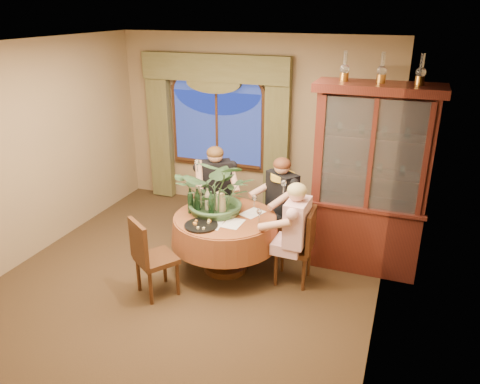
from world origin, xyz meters
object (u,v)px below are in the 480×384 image
(chair_right, at_px, (293,246))
(olive_bowl, at_px, (230,215))
(chair_front_left, at_px, (156,257))
(wine_bottle_0, at_px, (190,201))
(oil_lamp_right, at_px, (421,69))
(person_scarf, at_px, (282,205))
(person_pink, at_px, (296,236))
(oil_lamp_left, at_px, (345,66))
(wine_bottle_5, at_px, (211,204))
(wine_bottle_3, at_px, (208,201))
(person_back, at_px, (216,193))
(chair_back, at_px, (216,205))
(wine_bottle_1, at_px, (199,198))
(chair_back_right, at_px, (278,219))
(china_cabinet, at_px, (370,181))
(oil_lamp_center, at_px, (382,68))
(centerpiece_plant, at_px, (219,164))
(wine_bottle_4, at_px, (208,196))
(dining_table, at_px, (225,243))
(wine_bottle_2, at_px, (197,201))
(stoneware_vase, at_px, (221,202))

(chair_right, relative_size, olive_bowl, 5.70)
(chair_front_left, bearing_deg, wine_bottle_0, 117.06)
(oil_lamp_right, xyz_separation_m, person_scarf, (-1.52, 0.04, -1.86))
(person_pink, distance_m, wine_bottle_0, 1.39)
(oil_lamp_left, relative_size, wine_bottle_5, 1.03)
(oil_lamp_right, distance_m, wine_bottle_3, 2.88)
(chair_front_left, xyz_separation_m, person_back, (0.08, 1.56, 0.22))
(chair_right, relative_size, person_pink, 0.73)
(olive_bowl, distance_m, wine_bottle_0, 0.53)
(chair_back, bearing_deg, chair_right, 119.20)
(person_back, relative_size, wine_bottle_3, 4.21)
(wine_bottle_1, bearing_deg, chair_back_right, 35.57)
(china_cabinet, relative_size, chair_back_right, 2.46)
(person_back, bearing_deg, oil_lamp_right, 147.67)
(chair_back, height_order, chair_front_left, same)
(person_scarf, distance_m, wine_bottle_5, 1.08)
(oil_lamp_center, distance_m, wine_bottle_3, 2.56)
(wine_bottle_3, bearing_deg, china_cabinet, 19.91)
(person_back, bearing_deg, person_pink, 118.89)
(oil_lamp_right, xyz_separation_m, centerpiece_plant, (-2.15, -0.60, -1.14))
(china_cabinet, xyz_separation_m, wine_bottle_1, (-2.01, -0.63, -0.27))
(chair_right, xyz_separation_m, centerpiece_plant, (-0.99, 0.06, 0.91))
(person_pink, bearing_deg, wine_bottle_4, 83.47)
(oil_lamp_right, xyz_separation_m, chair_back, (-2.53, 0.14, -2.05))
(dining_table, bearing_deg, chair_front_left, -125.08)
(oil_lamp_right, height_order, centerpiece_plant, oil_lamp_right)
(dining_table, height_order, chair_front_left, chair_front_left)
(chair_back_right, xyz_separation_m, chair_back, (-0.99, 0.14, 0.00))
(china_cabinet, xyz_separation_m, chair_back, (-2.12, 0.14, -0.70))
(oil_lamp_left, relative_size, wine_bottle_2, 1.03)
(dining_table, height_order, wine_bottle_4, wine_bottle_4)
(oil_lamp_left, xyz_separation_m, wine_bottle_2, (-1.57, -0.74, -1.62))
(oil_lamp_left, bearing_deg, person_pink, -112.16)
(chair_back_right, xyz_separation_m, wine_bottle_2, (-0.85, -0.74, 0.44))
(oil_lamp_center, bearing_deg, person_scarf, 177.85)
(person_scarf, relative_size, stoneware_vase, 5.04)
(chair_right, distance_m, wine_bottle_0, 1.39)
(wine_bottle_2, xyz_separation_m, wine_bottle_4, (0.06, 0.19, 0.00))
(oil_lamp_right, relative_size, wine_bottle_5, 1.03)
(wine_bottle_2, bearing_deg, olive_bowl, 4.16)
(chair_back, height_order, stoneware_vase, stoneware_vase)
(chair_back_right, xyz_separation_m, stoneware_vase, (-0.59, -0.61, 0.40))
(person_pink, height_order, wine_bottle_5, person_pink)
(china_cabinet, xyz_separation_m, wine_bottle_2, (-1.98, -0.74, -0.27))
(oil_lamp_right, bearing_deg, oil_lamp_center, 180.00)
(stoneware_vase, relative_size, wine_bottle_1, 0.81)
(chair_right, relative_size, chair_front_left, 1.00)
(chair_right, height_order, person_back, person_back)
(olive_bowl, bearing_deg, centerpiece_plant, 149.11)
(stoneware_vase, bearing_deg, wine_bottle_4, 163.02)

